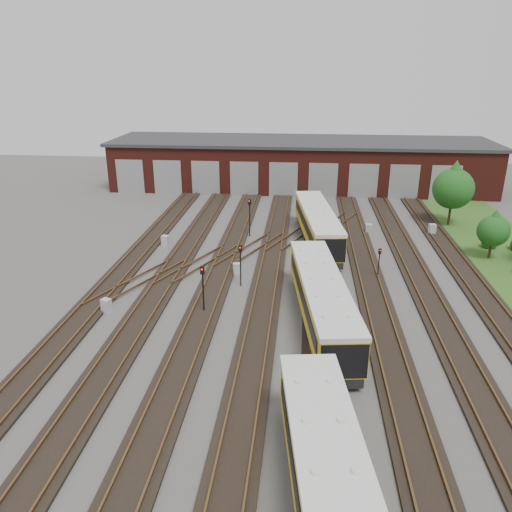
{
  "coord_description": "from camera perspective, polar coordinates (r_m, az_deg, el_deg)",
  "views": [
    {
      "loc": [
        0.57,
        -28.52,
        16.15
      ],
      "look_at": [
        -2.93,
        7.6,
        2.0
      ],
      "focal_mm": 35.0,
      "sensor_mm": 36.0,
      "label": 1
    }
  ],
  "objects": [
    {
      "name": "signal_mast_3",
      "position": [
        40.51,
        13.9,
        -0.37
      ],
      "size": [
        0.24,
        0.23,
        2.52
      ],
      "rotation": [
        0.0,
        0.0,
        0.23
      ],
      "color": "black",
      "rests_on": "ground"
    },
    {
      "name": "relay_cabinet_3",
      "position": [
        51.51,
        12.77,
        3.06
      ],
      "size": [
        0.67,
        0.6,
        0.98
      ],
      "primitive_type": "cube",
      "rotation": [
        0.0,
        0.0,
        -0.2
      ],
      "color": "#B3B6B8",
      "rests_on": "ground"
    },
    {
      "name": "signal_mast_1",
      "position": [
        48.85,
        -0.73,
        4.94
      ],
      "size": [
        0.32,
        0.3,
        3.77
      ],
      "rotation": [
        0.0,
        0.0,
        -0.3
      ],
      "color": "black",
      "rests_on": "ground"
    },
    {
      "name": "relay_cabinet_4",
      "position": [
        52.85,
        19.48,
        2.88
      ],
      "size": [
        0.71,
        0.61,
        1.1
      ],
      "primitive_type": "cube",
      "rotation": [
        0.0,
        0.0,
        0.1
      ],
      "color": "#B3B6B8",
      "rests_on": "ground"
    },
    {
      "name": "bush_1",
      "position": [
        50.96,
        25.15,
        1.57
      ],
      "size": [
        1.4,
        1.4,
        1.4
      ],
      "primitive_type": "sphere",
      "color": "#154A15",
      "rests_on": "ground"
    },
    {
      "name": "tree_1",
      "position": [
        47.59,
        25.56,
        2.98
      ],
      "size": [
        2.71,
        2.71,
        4.48
      ],
      "color": "#321F16",
      "rests_on": "ground"
    },
    {
      "name": "tree_0",
      "position": [
        55.68,
        21.68,
        7.66
      ],
      "size": [
        4.17,
        4.17,
        6.91
      ],
      "color": "#321F16",
      "rests_on": "ground"
    },
    {
      "name": "relay_cabinet_1",
      "position": [
        47.4,
        -10.31,
        1.7
      ],
      "size": [
        0.73,
        0.65,
        1.06
      ],
      "primitive_type": "cube",
      "rotation": [
        0.0,
        0.0,
        -0.22
      ],
      "color": "#B3B6B8",
      "rests_on": "ground"
    },
    {
      "name": "track_network",
      "position": [
        33.25,
        3.61,
        -7.6
      ],
      "size": [
        30.4,
        70.0,
        0.33
      ],
      "color": "black",
      "rests_on": "ground"
    },
    {
      "name": "maintenance_shed",
      "position": [
        69.71,
        5.04,
        10.52
      ],
      "size": [
        51.0,
        12.5,
        6.35
      ],
      "color": "#541B15",
      "rests_on": "ground"
    },
    {
      "name": "metro_train",
      "position": [
        32.44,
        7.52,
        -5.02
      ],
      "size": [
        4.48,
        46.74,
        3.0
      ],
      "rotation": [
        0.0,
        0.0,
        0.13
      ],
      "color": "black",
      "rests_on": "ground"
    },
    {
      "name": "ground",
      "position": [
        32.78,
        3.86,
        -8.27
      ],
      "size": [
        120.0,
        120.0,
        0.0
      ],
      "primitive_type": "plane",
      "color": "#464441",
      "rests_on": "ground"
    },
    {
      "name": "relay_cabinet_2",
      "position": [
        40.61,
        -2.23,
        -1.45
      ],
      "size": [
        0.66,
        0.6,
        0.92
      ],
      "primitive_type": "cube",
      "rotation": [
        0.0,
        0.0,
        0.29
      ],
      "color": "#B3B6B8",
      "rests_on": "ground"
    },
    {
      "name": "signal_mast_2",
      "position": [
        37.81,
        -1.78,
        -0.51
      ],
      "size": [
        0.26,
        0.24,
        3.32
      ],
      "rotation": [
        0.0,
        0.0,
        -0.09
      ],
      "color": "black",
      "rests_on": "ground"
    },
    {
      "name": "relay_cabinet_0",
      "position": [
        35.93,
        -16.73,
        -5.48
      ],
      "size": [
        0.75,
        0.69,
        1.02
      ],
      "primitive_type": "cube",
      "rotation": [
        0.0,
        0.0,
        -0.34
      ],
      "color": "#B3B6B8",
      "rests_on": "ground"
    },
    {
      "name": "signal_mast_0",
      "position": [
        33.91,
        -6.09,
        -3.13
      ],
      "size": [
        0.29,
        0.27,
        3.42
      ],
      "rotation": [
        0.0,
        0.0,
        -0.05
      ],
      "color": "black",
      "rests_on": "ground"
    }
  ]
}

